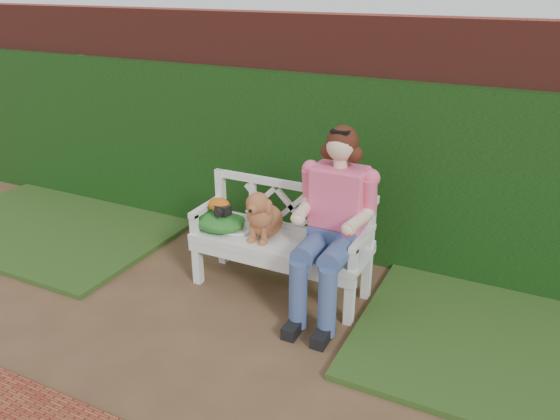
% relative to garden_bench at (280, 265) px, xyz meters
% --- Properties ---
extents(ground, '(60.00, 60.00, 0.00)m').
position_rel_garden_bench_xyz_m(ground, '(-0.32, -0.80, -0.24)').
color(ground, '#513525').
extents(brick_wall, '(10.00, 0.30, 2.20)m').
position_rel_garden_bench_xyz_m(brick_wall, '(-0.32, 1.10, 0.86)').
color(brick_wall, maroon).
rests_on(brick_wall, ground).
extents(ivy_hedge, '(10.00, 0.18, 1.70)m').
position_rel_garden_bench_xyz_m(ivy_hedge, '(-0.32, 0.88, 0.61)').
color(ivy_hedge, '#1D5118').
rests_on(ivy_hedge, ground).
extents(grass_left, '(2.60, 2.00, 0.05)m').
position_rel_garden_bench_xyz_m(grass_left, '(-2.72, 0.10, -0.21)').
color(grass_left, '#254418').
rests_on(grass_left, ground).
extents(grass_right, '(2.60, 2.00, 0.05)m').
position_rel_garden_bench_xyz_m(grass_right, '(2.08, 0.10, -0.21)').
color(grass_right, '#254418').
rests_on(grass_right, ground).
extents(garden_bench, '(1.62, 0.72, 0.48)m').
position_rel_garden_bench_xyz_m(garden_bench, '(0.00, 0.00, 0.00)').
color(garden_bench, white).
rests_on(garden_bench, ground).
extents(seated_woman, '(0.74, 0.92, 1.52)m').
position_rel_garden_bench_xyz_m(seated_woman, '(0.49, -0.02, 0.52)').
color(seated_woman, '#E34A72').
rests_on(seated_woman, ground).
extents(dog, '(0.37, 0.45, 0.44)m').
position_rel_garden_bench_xyz_m(dog, '(-0.14, -0.01, 0.46)').
color(dog, olive).
rests_on(dog, garden_bench).
extents(tennis_racket, '(0.65, 0.34, 0.03)m').
position_rel_garden_bench_xyz_m(tennis_racket, '(-0.47, 0.00, 0.26)').
color(tennis_racket, white).
rests_on(tennis_racket, garden_bench).
extents(green_bag, '(0.54, 0.48, 0.15)m').
position_rel_garden_bench_xyz_m(green_bag, '(-0.55, -0.05, 0.32)').
color(green_bag, '#2E7222').
rests_on(green_bag, garden_bench).
extents(camera_item, '(0.13, 0.11, 0.08)m').
position_rel_garden_bench_xyz_m(camera_item, '(-0.52, -0.05, 0.43)').
color(camera_item, black).
rests_on(camera_item, green_bag).
extents(baseball_glove, '(0.24, 0.20, 0.13)m').
position_rel_garden_bench_xyz_m(baseball_glove, '(-0.57, -0.02, 0.46)').
color(baseball_glove, '#BE5E13').
rests_on(baseball_glove, green_bag).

